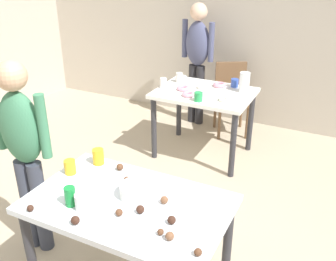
{
  "coord_description": "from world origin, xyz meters",
  "views": [
    {
      "loc": [
        1.13,
        -1.63,
        2.15
      ],
      "look_at": [
        -0.04,
        0.72,
        0.9
      ],
      "focal_mm": 41.52,
      "sensor_mm": 36.0,
      "label": 1
    }
  ],
  "objects_px": {
    "person_adult_far": "(197,54)",
    "pitcher_far": "(244,82)",
    "soda_can": "(70,196)",
    "person_girl_near": "(24,145)",
    "dining_table_near": "(129,215)",
    "chair_far_table": "(231,94)",
    "mixing_bowl": "(137,191)",
    "dining_table_far": "(204,101)"
  },
  "relations": [
    {
      "from": "dining_table_far",
      "to": "person_girl_near",
      "type": "distance_m",
      "value": 2.07
    },
    {
      "from": "soda_can",
      "to": "pitcher_far",
      "type": "relative_size",
      "value": 0.57
    },
    {
      "from": "person_girl_near",
      "to": "soda_can",
      "type": "distance_m",
      "value": 0.66
    },
    {
      "from": "dining_table_far",
      "to": "pitcher_far",
      "type": "distance_m",
      "value": 0.47
    },
    {
      "from": "mixing_bowl",
      "to": "soda_can",
      "type": "relative_size",
      "value": 1.69
    },
    {
      "from": "person_adult_far",
      "to": "soda_can",
      "type": "relative_size",
      "value": 12.68
    },
    {
      "from": "chair_far_table",
      "to": "soda_can",
      "type": "xyz_separation_m",
      "value": [
        -0.05,
        -2.96,
        0.31
      ]
    },
    {
      "from": "chair_far_table",
      "to": "person_girl_near",
      "type": "bearing_deg",
      "value": -103.64
    },
    {
      "from": "dining_table_far",
      "to": "chair_far_table",
      "type": "xyz_separation_m",
      "value": [
        0.08,
        0.73,
        -0.14
      ]
    },
    {
      "from": "soda_can",
      "to": "mixing_bowl",
      "type": "bearing_deg",
      "value": 39.68
    },
    {
      "from": "dining_table_near",
      "to": "chair_far_table",
      "type": "bearing_deg",
      "value": 94.8
    },
    {
      "from": "person_girl_near",
      "to": "mixing_bowl",
      "type": "distance_m",
      "value": 0.91
    },
    {
      "from": "dining_table_far",
      "to": "person_adult_far",
      "type": "xyz_separation_m",
      "value": [
        -0.41,
        0.78,
        0.29
      ]
    },
    {
      "from": "chair_far_table",
      "to": "person_adult_far",
      "type": "distance_m",
      "value": 0.65
    },
    {
      "from": "dining_table_near",
      "to": "pitcher_far",
      "type": "xyz_separation_m",
      "value": [
        0.07,
        2.22,
        0.21
      ]
    },
    {
      "from": "pitcher_far",
      "to": "chair_far_table",
      "type": "bearing_deg",
      "value": 118.34
    },
    {
      "from": "chair_far_table",
      "to": "soda_can",
      "type": "relative_size",
      "value": 7.13
    },
    {
      "from": "dining_table_far",
      "to": "soda_can",
      "type": "xyz_separation_m",
      "value": [
        0.02,
        -2.23,
        0.17
      ]
    },
    {
      "from": "person_adult_far",
      "to": "soda_can",
      "type": "xyz_separation_m",
      "value": [
        0.43,
        -3.0,
        -0.12
      ]
    },
    {
      "from": "chair_far_table",
      "to": "soda_can",
      "type": "height_order",
      "value": "soda_can"
    },
    {
      "from": "mixing_bowl",
      "to": "pitcher_far",
      "type": "distance_m",
      "value": 2.15
    },
    {
      "from": "person_adult_far",
      "to": "pitcher_far",
      "type": "height_order",
      "value": "person_adult_far"
    },
    {
      "from": "chair_far_table",
      "to": "mixing_bowl",
      "type": "relative_size",
      "value": 4.21
    },
    {
      "from": "person_adult_far",
      "to": "pitcher_far",
      "type": "distance_m",
      "value": 1.0
    },
    {
      "from": "soda_can",
      "to": "pitcher_far",
      "type": "height_order",
      "value": "pitcher_far"
    },
    {
      "from": "person_girl_near",
      "to": "pitcher_far",
      "type": "distance_m",
      "value": 2.35
    },
    {
      "from": "chair_far_table",
      "to": "mixing_bowl",
      "type": "height_order",
      "value": "chair_far_table"
    },
    {
      "from": "dining_table_near",
      "to": "pitcher_far",
      "type": "bearing_deg",
      "value": 88.22
    },
    {
      "from": "dining_table_far",
      "to": "chair_far_table",
      "type": "distance_m",
      "value": 0.75
    },
    {
      "from": "person_girl_near",
      "to": "pitcher_far",
      "type": "xyz_separation_m",
      "value": [
        0.96,
        2.14,
        -0.04
      ]
    },
    {
      "from": "dining_table_far",
      "to": "mixing_bowl",
      "type": "height_order",
      "value": "mixing_bowl"
    },
    {
      "from": "dining_table_near",
      "to": "mixing_bowl",
      "type": "distance_m",
      "value": 0.16
    },
    {
      "from": "mixing_bowl",
      "to": "chair_far_table",
      "type": "bearing_deg",
      "value": 95.33
    },
    {
      "from": "person_girl_near",
      "to": "mixing_bowl",
      "type": "bearing_deg",
      "value": -0.01
    },
    {
      "from": "dining_table_near",
      "to": "soda_can",
      "type": "height_order",
      "value": "soda_can"
    },
    {
      "from": "dining_table_far",
      "to": "person_girl_near",
      "type": "height_order",
      "value": "person_girl_near"
    },
    {
      "from": "chair_far_table",
      "to": "person_adult_far",
      "type": "xyz_separation_m",
      "value": [
        -0.49,
        0.05,
        0.43
      ]
    },
    {
      "from": "person_adult_far",
      "to": "dining_table_near",
      "type": "bearing_deg",
      "value": -75.71
    },
    {
      "from": "dining_table_far",
      "to": "pitcher_far",
      "type": "bearing_deg",
      "value": 24.19
    },
    {
      "from": "dining_table_near",
      "to": "mixing_bowl",
      "type": "bearing_deg",
      "value": 75.51
    },
    {
      "from": "dining_table_far",
      "to": "mixing_bowl",
      "type": "xyz_separation_m",
      "value": [
        0.33,
        -1.97,
        0.15
      ]
    },
    {
      "from": "mixing_bowl",
      "to": "person_adult_far",
      "type": "bearing_deg",
      "value": 105.03
    }
  ]
}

